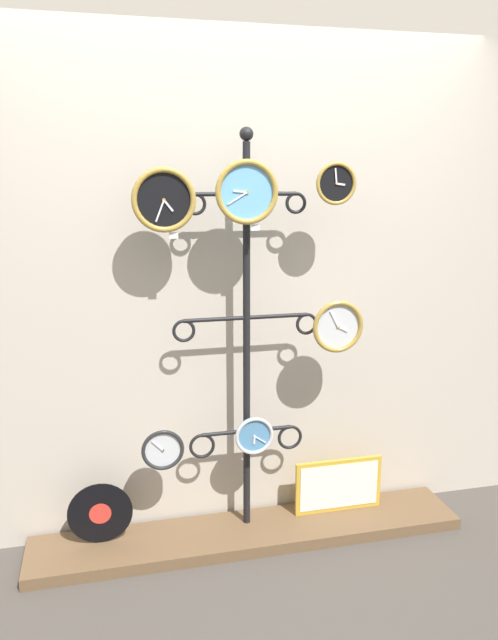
# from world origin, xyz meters

# --- Properties ---
(ground_plane) EXTENTS (12.00, 12.00, 0.00)m
(ground_plane) POSITION_xyz_m (0.00, 0.00, 0.00)
(ground_plane) COLOR #47423D
(shop_wall) EXTENTS (4.40, 0.04, 2.80)m
(shop_wall) POSITION_xyz_m (0.00, 0.57, 1.40)
(shop_wall) COLOR #BCB2A3
(shop_wall) RESTS_ON ground_plane
(low_shelf) EXTENTS (2.20, 0.36, 0.06)m
(low_shelf) POSITION_xyz_m (0.00, 0.35, 0.03)
(low_shelf) COLOR brown
(low_shelf) RESTS_ON ground_plane
(display_stand) EXTENTS (0.72, 0.36, 2.03)m
(display_stand) POSITION_xyz_m (0.00, 0.41, 0.70)
(display_stand) COLOR black
(display_stand) RESTS_ON ground_plane
(clock_top_left) EXTENTS (0.28, 0.04, 0.28)m
(clock_top_left) POSITION_xyz_m (-0.39, 0.33, 1.71)
(clock_top_left) COLOR black
(clock_top_center) EXTENTS (0.29, 0.04, 0.29)m
(clock_top_center) POSITION_xyz_m (-0.02, 0.31, 1.75)
(clock_top_center) COLOR #60A8DB
(clock_top_right) EXTENTS (0.19, 0.04, 0.19)m
(clock_top_right) POSITION_xyz_m (0.39, 0.30, 1.78)
(clock_top_right) COLOR black
(clock_middle_right) EXTENTS (0.26, 0.04, 0.26)m
(clock_middle_right) POSITION_xyz_m (0.42, 0.30, 1.11)
(clock_middle_right) COLOR silver
(clock_bottom_left) EXTENTS (0.20, 0.04, 0.20)m
(clock_bottom_left) POSITION_xyz_m (-0.43, 0.33, 0.55)
(clock_bottom_left) COLOR silver
(clock_bottom_center) EXTENTS (0.19, 0.04, 0.19)m
(clock_bottom_center) POSITION_xyz_m (0.02, 0.33, 0.57)
(clock_bottom_center) COLOR #4C84B2
(vinyl_record) EXTENTS (0.31, 0.01, 0.31)m
(vinyl_record) POSITION_xyz_m (-0.74, 0.39, 0.22)
(vinyl_record) COLOR black
(vinyl_record) RESTS_ON low_shelf
(picture_frame) EXTENTS (0.48, 0.02, 0.29)m
(picture_frame) POSITION_xyz_m (0.50, 0.41, 0.21)
(picture_frame) COLOR gold
(picture_frame) RESTS_ON low_shelf
(price_tag_upper) EXTENTS (0.04, 0.00, 0.03)m
(price_tag_upper) POSITION_xyz_m (-0.35, 0.33, 1.56)
(price_tag_upper) COLOR white
(price_tag_mid) EXTENTS (0.04, 0.00, 0.03)m
(price_tag_mid) POSITION_xyz_m (0.02, 0.31, 1.59)
(price_tag_mid) COLOR white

